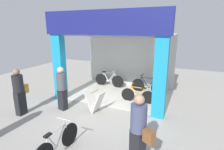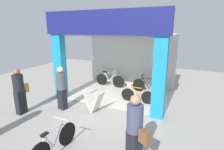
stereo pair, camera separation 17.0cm
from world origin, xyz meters
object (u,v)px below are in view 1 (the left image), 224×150
bicycle_inside_0 (148,86)px  pedestrian_1 (62,88)px  pedestrian_2 (19,91)px  pedestrian_3 (139,129)px  bicycle_parked_0 (57,143)px  bicycle_inside_2 (138,95)px  sandwich_board_sign (95,101)px  bicycle_inside_1 (109,80)px

bicycle_inside_0 → pedestrian_1: bearing=-129.7°
pedestrian_2 → pedestrian_3: (4.68, -0.69, -0.01)m
pedestrian_3 → bicycle_parked_0: bearing=-162.8°
bicycle_parked_0 → bicycle_inside_2: bearing=77.5°
bicycle_inside_0 → sandwich_board_sign: (-1.39, -2.85, 0.05)m
bicycle_inside_2 → pedestrian_1: 3.20m
sandwich_board_sign → bicycle_inside_2: bearing=50.1°
bicycle_inside_1 → pedestrian_2: bearing=-110.4°
bicycle_inside_1 → bicycle_inside_2: bearing=-36.1°
bicycle_parked_0 → pedestrian_1: bearing=126.0°
bicycle_parked_0 → pedestrian_2: (-2.77, 1.28, 0.57)m
bicycle_inside_0 → bicycle_inside_1: size_ratio=0.98×
bicycle_inside_2 → bicycle_inside_0: bearing=84.9°
sandwich_board_sign → pedestrian_3: 3.06m
bicycle_inside_0 → pedestrian_3: size_ratio=0.96×
bicycle_inside_1 → bicycle_parked_0: bicycle_inside_1 is taller
bicycle_parked_0 → pedestrian_3: pedestrian_3 is taller
bicycle_inside_2 → bicycle_parked_0: (-0.91, -4.10, 0.03)m
bicycle_parked_0 → sandwich_board_sign: bicycle_parked_0 is taller
bicycle_inside_0 → bicycle_inside_1: bearing=175.4°
pedestrian_1 → pedestrian_3: 3.90m
bicycle_inside_1 → pedestrian_1: 3.45m
bicycle_parked_0 → bicycle_inside_1: bearing=101.7°
bicycle_inside_0 → pedestrian_2: (-3.80, -4.16, 0.56)m
bicycle_inside_2 → pedestrian_2: size_ratio=0.84×
sandwich_board_sign → bicycle_inside_1: bearing=104.9°
sandwich_board_sign → pedestrian_3: bearing=-41.3°
pedestrian_3 → bicycle_inside_1: bearing=121.4°
bicycle_inside_1 → pedestrian_1: (-0.46, -3.37, 0.53)m
bicycle_inside_2 → pedestrian_3: size_ratio=0.85×
bicycle_inside_0 → bicycle_inside_2: size_ratio=1.12×
bicycle_inside_1 → sandwich_board_sign: bicycle_inside_1 is taller
sandwich_board_sign → pedestrian_1: 1.40m
pedestrian_1 → pedestrian_3: (3.54, -1.65, 0.01)m
bicycle_inside_2 → pedestrian_3: pedestrian_3 is taller
bicycle_inside_0 → bicycle_inside_2: 1.34m
bicycle_inside_2 → sandwich_board_sign: bearing=-129.9°
pedestrian_2 → pedestrian_1: bearing=40.1°
bicycle_inside_1 → pedestrian_2: size_ratio=0.97×
bicycle_inside_0 → sandwich_board_sign: bicycle_inside_0 is taller
sandwich_board_sign → pedestrian_3: size_ratio=0.49×
bicycle_inside_0 → bicycle_inside_1: bicycle_inside_1 is taller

